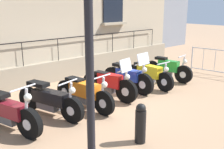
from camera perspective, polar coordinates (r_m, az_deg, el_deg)
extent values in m
plane|color=#9E7A5B|center=(8.10, -1.87, -4.95)|extent=(60.00, 60.00, 0.00)
cube|color=gray|center=(9.95, -11.49, 0.86)|extent=(0.20, 12.85, 0.76)
cube|color=gray|center=(11.40, 0.52, 11.00)|extent=(0.24, 1.30, 0.10)
cube|color=black|center=(9.70, -11.73, 7.58)|extent=(0.03, 10.79, 0.03)
cylinder|color=black|center=(9.15, -18.83, 4.13)|extent=(0.02, 0.02, 0.80)
cylinder|color=black|center=(9.76, -11.61, 5.27)|extent=(0.02, 0.02, 0.80)
cylinder|color=black|center=(10.51, -5.31, 6.19)|extent=(0.02, 0.02, 0.80)
cylinder|color=black|center=(11.38, 0.11, 6.93)|extent=(0.02, 0.02, 0.80)
cylinder|color=black|center=(12.33, 4.74, 7.50)|extent=(0.02, 0.02, 0.80)
cylinder|color=black|center=(13.35, 8.70, 7.96)|extent=(0.02, 0.02, 0.80)
cylinder|color=black|center=(5.87, -17.46, -10.13)|extent=(0.69, 0.31, 0.68)
cylinder|color=silver|center=(5.87, -17.46, -10.13)|extent=(0.27, 0.22, 0.24)
cube|color=maroon|center=(6.22, -21.19, -7.03)|extent=(0.89, 0.50, 0.32)
cube|color=#4C4C51|center=(6.39, -21.55, -8.75)|extent=(0.55, 0.36, 0.24)
cylinder|color=silver|center=(5.76, -18.09, -6.51)|extent=(0.17, 0.10, 0.78)
cylinder|color=silver|center=(5.67, -18.74, -2.77)|extent=(0.20, 0.63, 0.04)
sphere|color=white|center=(5.64, -17.80, -4.72)|extent=(0.16, 0.16, 0.16)
cylinder|color=silver|center=(6.64, -21.19, -8.92)|extent=(0.75, 0.28, 0.08)
cylinder|color=black|center=(6.39, -8.60, -7.65)|extent=(0.65, 0.30, 0.64)
cylinder|color=silver|center=(6.39, -8.60, -7.65)|extent=(0.26, 0.21, 0.22)
cylinder|color=black|center=(7.39, -17.51, -5.03)|extent=(0.65, 0.30, 0.64)
cylinder|color=silver|center=(7.39, -17.51, -5.03)|extent=(0.26, 0.21, 0.22)
cube|color=black|center=(6.76, -13.19, -4.79)|extent=(1.07, 0.56, 0.32)
cube|color=#4C4C51|center=(6.91, -13.67, -6.42)|extent=(0.66, 0.39, 0.22)
cube|color=black|center=(6.96, -15.73, -1.95)|extent=(0.63, 0.41, 0.10)
cylinder|color=silver|center=(6.30, -9.07, -4.69)|extent=(0.17, 0.10, 0.69)
cylinder|color=silver|center=(6.23, -9.54, -1.65)|extent=(0.21, 0.64, 0.04)
sphere|color=white|center=(6.20, -8.63, -3.42)|extent=(0.16, 0.16, 0.16)
cylinder|color=silver|center=(7.20, -13.86, -6.52)|extent=(0.91, 0.32, 0.08)
cylinder|color=black|center=(6.72, -1.76, -6.23)|extent=(0.66, 0.18, 0.66)
cylinder|color=silver|center=(6.72, -1.76, -6.23)|extent=(0.24, 0.15, 0.23)
cylinder|color=black|center=(7.72, -9.97, -3.60)|extent=(0.66, 0.18, 0.66)
cylinder|color=silver|center=(7.72, -9.97, -3.60)|extent=(0.24, 0.15, 0.23)
cube|color=orange|center=(7.10, -5.93, -3.19)|extent=(0.96, 0.44, 0.38)
cube|color=#4C4C51|center=(7.25, -6.43, -4.99)|extent=(0.59, 0.33, 0.23)
cube|color=black|center=(7.30, -8.03, -1.13)|extent=(0.55, 0.35, 0.10)
cylinder|color=silver|center=(6.64, -2.11, -3.41)|extent=(0.17, 0.08, 0.69)
cylinder|color=silver|center=(6.57, -2.46, -0.52)|extent=(0.13, 0.71, 0.04)
sphere|color=white|center=(6.55, -1.67, -2.22)|extent=(0.16, 0.16, 0.16)
cylinder|color=silver|center=(7.53, -6.39, -5.15)|extent=(0.84, 0.18, 0.08)
cylinder|color=black|center=(7.54, 3.15, -3.67)|extent=(0.71, 0.25, 0.70)
cylinder|color=silver|center=(7.54, 3.15, -3.67)|extent=(0.27, 0.19, 0.24)
cylinder|color=black|center=(8.30, -4.26, -1.93)|extent=(0.71, 0.25, 0.70)
cylinder|color=silver|center=(8.30, -4.26, -1.93)|extent=(0.27, 0.19, 0.24)
cube|color=red|center=(7.81, -0.45, -1.23)|extent=(0.82, 0.40, 0.38)
cube|color=#4C4C51|center=(7.95, -1.02, -2.94)|extent=(0.50, 0.30, 0.24)
cube|color=black|center=(7.96, -2.30, 0.25)|extent=(0.48, 0.32, 0.10)
cylinder|color=silver|center=(7.48, 2.86, -1.38)|extent=(0.17, 0.09, 0.62)
cylinder|color=silver|center=(7.43, 2.58, 0.94)|extent=(0.14, 0.60, 0.04)
sphere|color=white|center=(7.41, 3.32, -0.55)|extent=(0.16, 0.16, 0.16)
cylinder|color=silver|center=(8.18, -1.17, -3.31)|extent=(0.71, 0.20, 0.08)
cube|color=silver|center=(7.36, 2.97, 2.00)|extent=(0.20, 0.51, 0.36)
cylinder|color=black|center=(8.25, 6.85, -2.14)|extent=(0.70, 0.19, 0.69)
cylinder|color=silver|center=(8.25, 6.85, -2.14)|extent=(0.26, 0.18, 0.24)
cylinder|color=black|center=(9.02, 0.11, -0.52)|extent=(0.70, 0.19, 0.69)
cylinder|color=silver|center=(9.02, 0.11, -0.52)|extent=(0.26, 0.18, 0.24)
cube|color=#1E389E|center=(8.53, 3.61, -0.01)|extent=(0.90, 0.37, 0.34)
cube|color=#4C4C51|center=(8.66, 3.07, -1.46)|extent=(0.54, 0.28, 0.24)
cube|color=black|center=(8.69, 1.80, 2.07)|extent=(0.51, 0.31, 0.10)
cylinder|color=silver|center=(8.18, 6.63, 0.11)|extent=(0.16, 0.07, 0.66)
cylinder|color=silver|center=(8.13, 6.41, 2.39)|extent=(0.09, 0.66, 0.04)
sphere|color=white|center=(8.11, 7.06, 1.02)|extent=(0.16, 0.16, 0.16)
cylinder|color=silver|center=(8.92, 2.88, -1.78)|extent=(0.79, 0.15, 0.08)
cube|color=silver|center=(8.07, 6.79, 3.37)|extent=(0.17, 0.55, 0.36)
cylinder|color=black|center=(8.70, 11.43, -1.59)|extent=(0.65, 0.13, 0.64)
cylinder|color=silver|center=(8.70, 11.43, -1.59)|extent=(0.23, 0.13, 0.23)
cylinder|color=black|center=(9.63, 4.55, 0.27)|extent=(0.65, 0.13, 0.64)
cylinder|color=silver|center=(9.63, 4.55, 0.27)|extent=(0.23, 0.13, 0.23)
cube|color=gold|center=(9.05, 8.11, 0.77)|extent=(0.92, 0.31, 0.40)
cube|color=#4C4C51|center=(9.19, 7.58, -0.75)|extent=(0.56, 0.24, 0.23)
cube|color=black|center=(9.25, 6.42, 2.20)|extent=(0.52, 0.27, 0.10)
cylinder|color=silver|center=(8.65, 11.28, 0.40)|extent=(0.16, 0.07, 0.62)
cylinder|color=silver|center=(8.61, 11.12, 2.42)|extent=(0.06, 0.63, 0.04)
sphere|color=white|center=(8.58, 11.69, 1.11)|extent=(0.16, 0.16, 0.16)
cylinder|color=silver|center=(9.44, 7.37, -1.01)|extent=(0.83, 0.11, 0.08)
cylinder|color=black|center=(9.76, 15.23, 0.01)|extent=(0.66, 0.21, 0.65)
cylinder|color=silver|center=(9.76, 15.23, 0.01)|extent=(0.25, 0.17, 0.23)
cylinder|color=black|center=(10.32, 8.61, 1.19)|extent=(0.66, 0.21, 0.65)
cylinder|color=silver|center=(10.32, 8.61, 1.19)|extent=(0.25, 0.17, 0.23)
cube|color=#1E842D|center=(9.95, 12.16, 1.89)|extent=(0.80, 0.37, 0.39)
cube|color=#4C4C51|center=(10.05, 11.56, 0.48)|extent=(0.48, 0.27, 0.23)
cube|color=black|center=(10.04, 10.61, 3.47)|extent=(0.46, 0.30, 0.10)
cylinder|color=silver|center=(9.70, 15.09, 1.92)|extent=(0.17, 0.08, 0.66)
cylinder|color=silver|center=(9.66, 14.95, 3.85)|extent=(0.12, 0.58, 0.04)
sphere|color=white|center=(9.64, 15.53, 2.71)|extent=(0.16, 0.16, 0.16)
cylinder|color=silver|center=(10.27, 11.21, 0.15)|extent=(0.69, 0.18, 0.08)
cylinder|color=black|center=(2.99, -4.97, 6.83)|extent=(0.10, 0.10, 4.68)
cylinder|color=#B7B7BF|center=(11.62, 16.92, 3.25)|extent=(0.05, 0.05, 1.05)
cylinder|color=#B7B7BF|center=(11.14, 22.81, 4.83)|extent=(2.39, 0.34, 0.04)
cylinder|color=#B7B7BF|center=(11.30, 22.36, 0.49)|extent=(2.39, 0.34, 0.04)
cylinder|color=#B7B7BF|center=(11.44, 19.16, 3.27)|extent=(0.02, 0.02, 0.87)
cylinder|color=#B7B7BF|center=(11.28, 21.43, 2.91)|extent=(0.02, 0.02, 0.87)
cylinder|color=black|center=(5.49, 6.18, -11.14)|extent=(0.22, 0.22, 0.70)
sphere|color=black|center=(5.33, 6.30, -7.32)|extent=(0.20, 0.20, 0.20)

